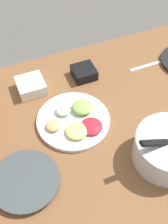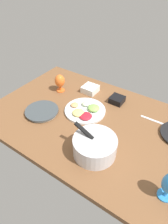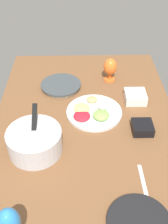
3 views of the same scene
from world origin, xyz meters
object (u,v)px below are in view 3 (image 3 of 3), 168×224
Objects in this scene: mixing_bowl at (35,141)px; fruit_platter at (93,112)px; dinner_plate_right at (61,86)px; hurricane_glass_orange at (110,68)px; hurricane_glass_blue at (9,223)px; square_bowl_white at (135,96)px; square_bowl_black at (142,127)px; dinner_plate_left at (139,223)px.

mixing_bowl reaches higher than fruit_platter.
dinner_plate_right is 34.57cm from hurricane_glass_orange.
dinner_plate_right is 1.43× the size of hurricane_glass_blue.
fruit_platter is 2.55× the size of square_bowl_white.
fruit_platter is at bearing 115.21° from square_bowl_white.
square_bowl_black is (-42.27, -45.66, 1.41)cm from dinner_plate_right.
fruit_platter is 38.59cm from hurricane_glass_orange.
hurricane_glass_orange is (62.92, -42.85, 3.08)cm from mixing_bowl.
square_bowl_black is at bearing -11.32° from dinner_plate_left.
hurricane_glass_blue is (-107.92, 46.24, 1.22)cm from hurricane_glass_orange.
hurricane_glass_blue is at bearing 175.69° from mixing_bowl.
hurricane_glass_orange is 52.46cm from square_bowl_black.
square_bowl_black is at bearing -119.86° from fruit_platter.
dinner_plate_left is at bearing 172.05° from square_bowl_white.
hurricane_glass_blue reaches higher than dinner_plate_left.
dinner_plate_left is at bearing -178.68° from hurricane_glass_orange.
dinner_plate_right is at bearing -7.79° from hurricane_glass_blue.
fruit_platter is at bearing -144.05° from dinner_plate_right.
square_bowl_white reaches higher than dinner_plate_right.
dinner_plate_left is at bearing -132.05° from mixing_bowl.
hurricane_glass_orange is (35.57, -12.63, 8.00)cm from fruit_platter.
mixing_bowl reaches higher than square_bowl_white.
dinner_plate_left is 61.19cm from mixing_bowl.
hurricane_glass_blue is 83.07cm from square_bowl_black.
mixing_bowl is at bearing 169.39° from dinner_plate_right.
hurricane_glass_orange is (103.73, 2.39, 8.65)cm from dinner_plate_left.
hurricane_glass_orange reaches higher than fruit_platter.
mixing_bowl is at bearing -4.31° from hurricane_glass_blue.
dinner_plate_right is at bearing 20.08° from dinner_plate_left.
fruit_platter is 29.07cm from square_bowl_white.
mixing_bowl reaches higher than dinner_plate_right.
fruit_platter is 29.67cm from square_bowl_black.
mixing_bowl reaches higher than square_bowl_black.
square_bowl_white is at bearing -1.17° from square_bowl_black.
mixing_bowl reaches higher than hurricane_glass_orange.
mixing_bowl reaches higher than dinner_plate_left.
mixing_bowl is at bearing 132.14° from fruit_platter.
square_bowl_black is (-14.76, -25.71, 1.14)cm from fruit_platter.
square_bowl_black is at bearing -45.86° from hurricane_glass_blue.
square_bowl_white is (-15.14, -46.22, 1.79)cm from dinner_plate_right.
hurricane_glass_blue reaches higher than hurricane_glass_orange.
hurricane_glass_blue reaches higher than dinner_plate_right.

